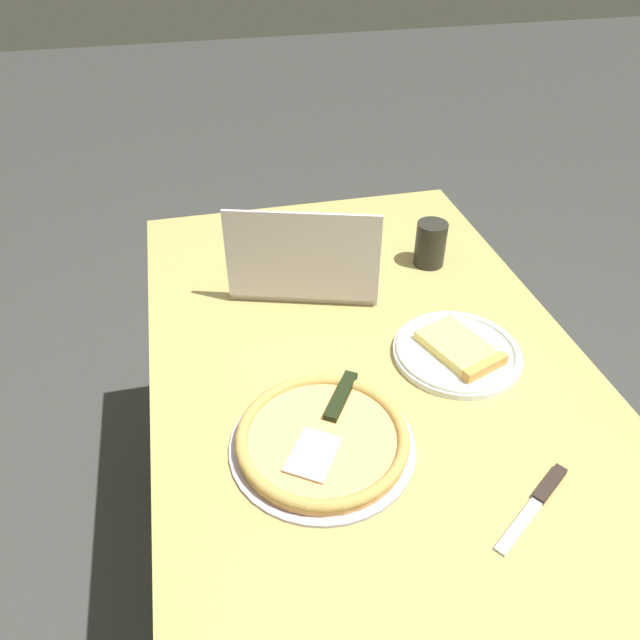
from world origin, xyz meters
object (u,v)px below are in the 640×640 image
Objects in this scene: dining_table at (362,379)px; laptop at (306,268)px; pizza_tray at (323,439)px; drink_cup at (431,243)px; table_knife at (539,499)px; pizza_plate at (458,351)px.

laptop is at bearing -164.19° from dining_table.
pizza_tray is 0.63m from drink_cup.
laptop is at bearing -84.77° from drink_cup.
laptop is 3.44× the size of drink_cup.
pizza_tray is 1.79× the size of table_knife.
laptop reaches higher than pizza_tray.
drink_cup reaches higher than dining_table.
drink_cup reaches higher than table_knife.
pizza_tray is at bearing -37.44° from drink_cup.
laptop is 1.48× the size of pizza_plate.
pizza_tray is (0.23, -0.14, 0.10)m from dining_table.
drink_cup is (-0.27, 0.24, 0.14)m from dining_table.
laptop is at bearing 171.24° from pizza_tray.
pizza_tray is 0.35m from table_knife.
drink_cup is at bearing 142.56° from pizza_tray.
drink_cup is (-0.34, 0.07, 0.04)m from pizza_plate.
laptop is 0.70m from table_knife.
pizza_plate reaches higher than table_knife.
pizza_tray is (0.16, -0.32, 0.00)m from pizza_plate.
dining_table is at bearing 148.42° from pizza_tray.
dining_table is 0.21m from pizza_plate.
laptop is 0.48m from pizza_tray.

